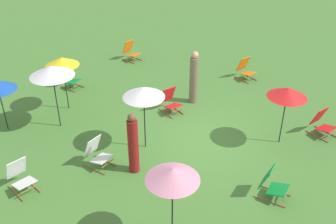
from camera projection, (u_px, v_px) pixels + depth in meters
ground_plane at (198, 142)px, 11.27m from camera, size 40.00×40.00×0.00m
deckchair_0 at (272, 184)px, 9.14m from camera, size 0.65×0.85×0.83m
deckchair_1 at (131, 51)px, 16.23m from camera, size 0.52×0.79×0.83m
deckchair_2 at (170, 101)px, 12.57m from camera, size 0.61×0.83×0.83m
deckchair_4 at (97, 153)px, 10.17m from camera, size 0.59×0.83×0.83m
deckchair_5 at (322, 123)px, 11.44m from camera, size 0.59×0.83×0.83m
deckchair_7 at (246, 69)px, 14.69m from camera, size 0.61×0.83×0.83m
deckchair_8 at (70, 78)px, 14.07m from camera, size 0.59×0.82×0.83m
deckchair_9 at (21, 177)px, 9.37m from camera, size 0.49×0.77×0.83m
umbrella_0 at (173, 174)px, 7.31m from camera, size 1.06×1.06×1.89m
umbrella_1 at (288, 93)px, 10.44m from camera, size 1.08×1.08×1.75m
umbrella_2 at (62, 62)px, 12.08m from camera, size 1.05×1.05×1.80m
umbrella_3 at (144, 92)px, 10.19m from camera, size 1.12×1.12×1.87m
umbrella_4 at (52, 71)px, 11.06m from camera, size 1.28×1.28×2.00m
person_0 at (133, 144)px, 9.74m from camera, size 0.27×0.27×1.71m
person_1 at (194, 78)px, 12.87m from camera, size 0.36×0.36×1.82m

